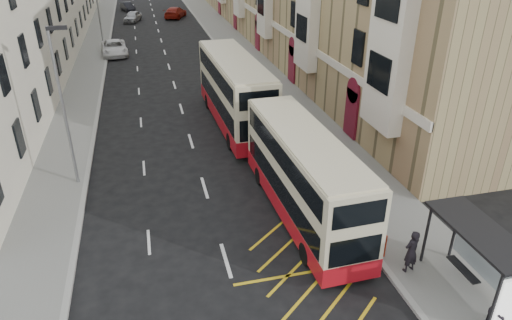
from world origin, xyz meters
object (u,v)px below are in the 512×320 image
object	(u,v)px
double_decker_rear	(235,92)
car_dark	(127,7)
street_lamp_near	(63,101)
street_lamp_far	(98,7)
pedestrian_mid	(499,312)
pedestrian_far	(351,195)
white_van	(114,48)
car_red	(175,12)
double_decker_front	(303,175)
bus_shelter	(488,253)
pedestrian_near	(411,251)
car_silver	(133,17)

from	to	relation	value
double_decker_rear	car_dark	world-z (taller)	double_decker_rear
street_lamp_near	street_lamp_far	bearing A→B (deg)	90.00
double_decker_rear	pedestrian_mid	world-z (taller)	double_decker_rear
pedestrian_far	double_decker_rear	bearing A→B (deg)	-35.24
street_lamp_near	pedestrian_far	world-z (taller)	street_lamp_near
white_van	pedestrian_far	bearing A→B (deg)	-76.63
street_lamp_far	car_dark	bearing A→B (deg)	84.92
car_dark	car_red	world-z (taller)	car_red
street_lamp_far	pedestrian_far	size ratio (longest dim) A/B	5.05
white_van	car_red	distance (m)	22.79
street_lamp_near	double_decker_front	size ratio (longest dim) A/B	0.76
street_lamp_far	white_van	bearing A→B (deg)	-60.31
bus_shelter	street_lamp_near	world-z (taller)	street_lamp_near
street_lamp_near	car_dark	world-z (taller)	street_lamp_near
double_decker_front	car_red	world-z (taller)	double_decker_front
pedestrian_near	bus_shelter	bearing A→B (deg)	116.51
pedestrian_far	white_van	distance (m)	35.85
pedestrian_near	car_red	size ratio (longest dim) A/B	0.33
street_lamp_near	pedestrian_far	size ratio (longest dim) A/B	5.05
double_decker_front	car_red	size ratio (longest dim) A/B	1.89
pedestrian_near	white_van	size ratio (longest dim) A/B	0.33
pedestrian_far	white_van	size ratio (longest dim) A/B	0.29
pedestrian_near	car_silver	size ratio (longest dim) A/B	0.42
pedestrian_far	car_red	distance (m)	55.26
double_decker_front	pedestrian_far	bearing A→B (deg)	-10.53
car_dark	car_red	size ratio (longest dim) A/B	0.74
double_decker_rear	pedestrian_near	size ratio (longest dim) A/B	6.42
street_lamp_near	street_lamp_far	xyz separation A→B (m)	(0.00, 30.00, 0.00)
double_decker_front	car_red	xyz separation A→B (m)	(-0.96, 54.81, -1.31)
pedestrian_near	car_dark	xyz separation A→B (m)	(-10.65, 68.13, -0.39)
street_lamp_near	car_dark	distance (m)	57.84
street_lamp_near	pedestrian_mid	bearing A→B (deg)	-44.05
street_lamp_far	white_van	world-z (taller)	street_lamp_far
car_silver	car_dark	size ratio (longest dim) A/B	1.07
car_red	street_lamp_near	bearing A→B (deg)	100.58
bus_shelter	pedestrian_far	bearing A→B (deg)	107.20
double_decker_rear	pedestrian_far	world-z (taller)	double_decker_rear
pedestrian_mid	car_red	bearing A→B (deg)	83.25
car_dark	pedestrian_mid	bearing A→B (deg)	-97.73
street_lamp_near	car_red	bearing A→B (deg)	79.14
pedestrian_mid	car_dark	size ratio (longest dim) A/B	0.39
bus_shelter	pedestrian_mid	bearing A→B (deg)	-105.57
car_red	car_silver	bearing A→B (deg)	37.53
double_decker_front	pedestrian_mid	xyz separation A→B (m)	(3.90, -8.23, -1.16)
street_lamp_near	double_decker_front	distance (m)	12.08
bus_shelter	street_lamp_far	size ratio (longest dim) A/B	0.53
car_silver	car_dark	distance (m)	10.27
double_decker_rear	bus_shelter	bearing A→B (deg)	-76.47
street_lamp_near	white_van	bearing A→B (deg)	87.65
double_decker_front	white_van	size ratio (longest dim) A/B	1.91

